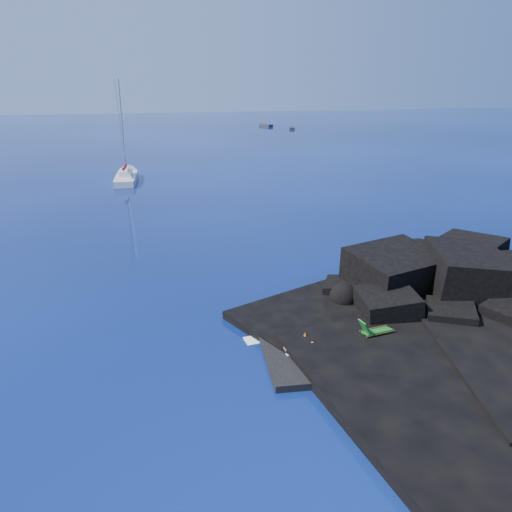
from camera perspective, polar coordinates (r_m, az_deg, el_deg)
The scene contains 11 objects.
ground at distance 24.10m, azimuth 0.91°, elevation -12.77°, with size 400.00×400.00×0.00m, color black.
headland at distance 31.93m, azimuth 22.59°, elevation -5.88°, with size 24.00×24.00×3.60m, color black, non-canonical shape.
beach at distance 25.89m, azimuth 10.42°, elevation -10.66°, with size 8.50×6.00×0.70m, color black.
surf_foam at distance 29.70m, azimuth 7.70°, elevation -6.38°, with size 10.00×8.00×0.06m, color white, non-canonical shape.
sailboat at distance 69.99m, azimuth -14.55°, elevation 8.25°, with size 2.63×12.53×13.14m, color silver, non-canonical shape.
deck_chair at distance 26.44m, azimuth 13.71°, elevation -7.88°, with size 1.78×0.78×1.23m, color #16641D, non-canonical shape.
towel at distance 25.09m, azimuth 5.41°, elevation -10.45°, with size 1.99×0.94×0.05m, color silver.
sunbather at distance 25.02m, azimuth 5.42°, elevation -10.15°, with size 1.89×0.47×0.25m, color #AE705B, non-canonical shape.
marker_cone at distance 25.69m, azimuth 5.63°, elevation -9.15°, with size 0.32×0.32×0.49m, color orange.
distant_boat_a at distance 152.09m, azimuth 1.15°, elevation 14.59°, with size 1.58×5.06×0.68m, color #2B2A30.
distant_boat_b at distance 143.74m, azimuth 4.12°, elevation 14.27°, with size 1.34×4.32×0.58m, color #27272C.
Camera 1 is at (-5.49, -19.64, 12.85)m, focal length 35.00 mm.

